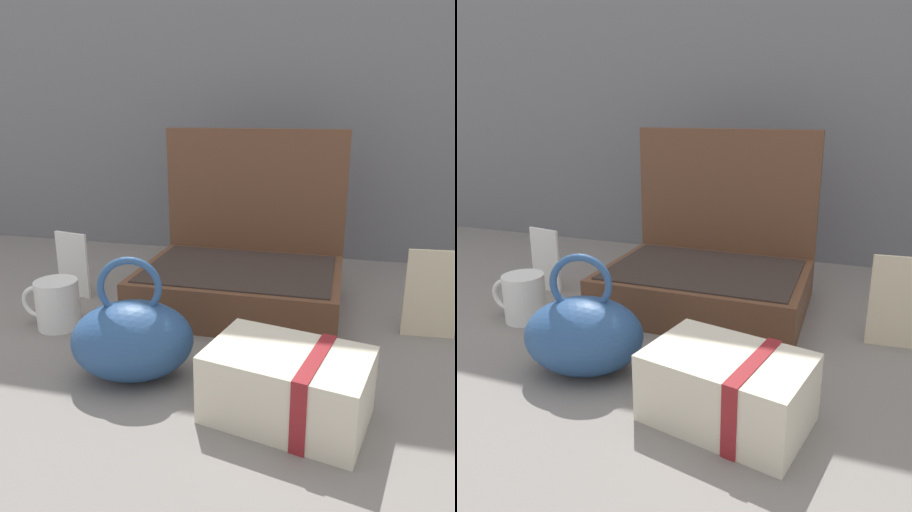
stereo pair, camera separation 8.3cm
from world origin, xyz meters
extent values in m
plane|color=slate|center=(0.00, 0.00, 0.00)|extent=(6.00, 6.00, 0.00)
cube|color=brown|center=(-0.02, 0.13, 0.04)|extent=(0.41, 0.29, 0.09)
cube|color=#332823|center=(-0.02, 0.13, 0.09)|extent=(0.38, 0.26, 0.00)
cube|color=brown|center=(-0.02, 0.29, 0.18)|extent=(0.41, 0.02, 0.36)
ellipsoid|color=#284C7F|center=(-0.12, -0.17, 0.06)|extent=(0.22, 0.18, 0.13)
torus|color=#284C7F|center=(-0.12, -0.17, 0.15)|extent=(0.10, 0.04, 0.10)
cube|color=beige|center=(0.12, -0.21, 0.05)|extent=(0.23, 0.18, 0.10)
cube|color=maroon|center=(0.15, -0.22, 0.05)|extent=(0.05, 0.14, 0.10)
cylinder|color=white|center=(-0.34, -0.03, 0.05)|extent=(0.08, 0.08, 0.09)
torus|color=white|center=(-0.39, -0.03, 0.05)|extent=(0.07, 0.01, 0.07)
cube|color=beige|center=(0.34, 0.09, 0.08)|extent=(0.10, 0.01, 0.17)
cube|color=white|center=(-0.40, 0.12, 0.07)|extent=(0.08, 0.02, 0.15)
camera|label=1|loc=(0.18, -0.79, 0.40)|focal=34.08mm
camera|label=2|loc=(0.26, -0.76, 0.40)|focal=34.08mm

